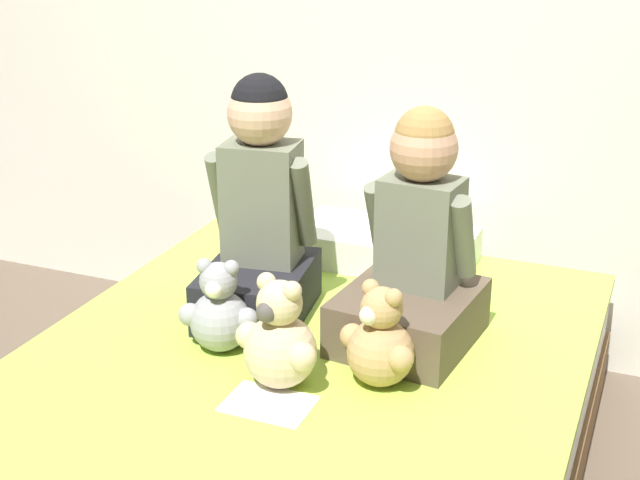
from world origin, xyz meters
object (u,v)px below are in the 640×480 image
(sign_card, at_px, (269,404))
(teddy_bear_held_by_right_child, at_px, (380,343))
(child_on_right, at_px, (415,254))
(teddy_bear_held_by_left_child, at_px, (220,312))
(child_on_left, at_px, (260,216))
(teddy_bear_between_children, at_px, (280,341))
(pillow_at_headboard, at_px, (385,246))
(bed, at_px, (291,433))

(sign_card, bearing_deg, teddy_bear_held_by_right_child, 42.98)
(child_on_right, height_order, teddy_bear_held_by_left_child, child_on_right)
(child_on_right, bearing_deg, teddy_bear_held_by_right_child, -84.87)
(sign_card, bearing_deg, child_on_left, 117.54)
(teddy_bear_between_children, distance_m, pillow_at_headboard, 0.85)
(child_on_left, relative_size, sign_card, 3.29)
(bed, distance_m, teddy_bear_between_children, 0.33)
(teddy_bear_held_by_left_child, bearing_deg, sign_card, -52.81)
(pillow_at_headboard, bearing_deg, sign_card, -88.46)
(child_on_left, bearing_deg, pillow_at_headboard, 57.62)
(bed, distance_m, child_on_left, 0.61)
(teddy_bear_held_by_left_child, relative_size, teddy_bear_between_children, 0.89)
(teddy_bear_held_by_right_child, relative_size, pillow_at_headboard, 0.47)
(bed, bearing_deg, child_on_left, 127.39)
(teddy_bear_between_children, distance_m, sign_card, 0.15)
(child_on_right, distance_m, teddy_bear_between_children, 0.45)
(child_on_left, relative_size, teddy_bear_held_by_left_child, 2.67)
(bed, relative_size, pillow_at_headboard, 3.30)
(pillow_at_headboard, bearing_deg, teddy_bear_between_children, -89.23)
(child_on_left, height_order, child_on_right, child_on_left)
(teddy_bear_held_by_left_child, relative_size, pillow_at_headboard, 0.45)
(child_on_left, height_order, teddy_bear_between_children, child_on_left)
(child_on_left, bearing_deg, teddy_bear_held_by_right_child, -38.73)
(teddy_bear_between_children, bearing_deg, teddy_bear_held_by_left_child, 170.87)
(teddy_bear_held_by_right_child, bearing_deg, child_on_right, 113.10)
(bed, xyz_separation_m, sign_card, (0.03, -0.18, 0.20))
(child_on_left, relative_size, pillow_at_headboard, 1.20)
(pillow_at_headboard, bearing_deg, child_on_right, -63.58)
(child_on_left, relative_size, teddy_bear_between_children, 2.38)
(child_on_right, bearing_deg, bed, -124.49)
(teddy_bear_between_children, height_order, pillow_at_headboard, teddy_bear_between_children)
(teddy_bear_held_by_left_child, xyz_separation_m, teddy_bear_between_children, (0.22, -0.11, 0.01))
(teddy_bear_held_by_right_child, relative_size, teddy_bear_between_children, 0.93)
(child_on_right, height_order, teddy_bear_between_children, child_on_right)
(child_on_left, relative_size, teddy_bear_held_by_right_child, 2.57)
(child_on_left, height_order, teddy_bear_held_by_right_child, child_on_left)
(child_on_left, bearing_deg, bed, -60.62)
(child_on_left, distance_m, teddy_bear_held_by_left_child, 0.32)
(child_on_right, height_order, teddy_bear_held_by_right_child, child_on_right)
(teddy_bear_held_by_right_child, bearing_deg, pillow_at_headboard, 131.43)
(sign_card, bearing_deg, teddy_bear_between_children, 98.30)
(child_on_left, bearing_deg, teddy_bear_held_by_left_child, -96.91)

